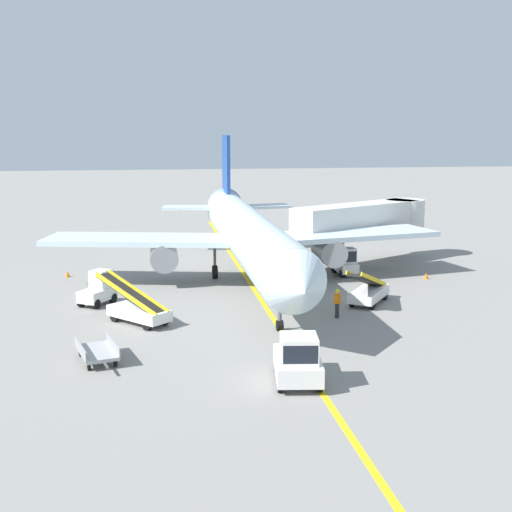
% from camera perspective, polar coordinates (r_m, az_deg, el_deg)
% --- Properties ---
extents(ground_plane, '(300.00, 300.00, 0.00)m').
position_cam_1_polar(ground_plane, '(36.31, 2.02, -6.52)').
color(ground_plane, gray).
extents(taxi_line_yellow, '(1.07, 80.00, 0.01)m').
position_cam_1_polar(taxi_line_yellow, '(41.07, 0.96, -4.49)').
color(taxi_line_yellow, yellow).
rests_on(taxi_line_yellow, ground).
extents(airliner, '(28.61, 35.23, 10.10)m').
position_cam_1_polar(airliner, '(47.87, -0.68, 1.85)').
color(airliner, silver).
rests_on(airliner, ground).
extents(jet_bridge, '(12.48, 8.37, 4.85)m').
position_cam_1_polar(jet_bridge, '(55.45, 9.39, 3.03)').
color(jet_bridge, silver).
rests_on(jet_bridge, ground).
extents(pushback_tug, '(2.38, 3.83, 2.20)m').
position_cam_1_polar(pushback_tug, '(29.41, 3.51, -8.65)').
color(pushback_tug, silver).
rests_on(pushback_tug, ground).
extents(baggage_tug_near_wing, '(2.41, 2.72, 2.10)m').
position_cam_1_polar(baggage_tug_near_wing, '(43.21, -12.96, -2.74)').
color(baggage_tug_near_wing, silver).
rests_on(baggage_tug_near_wing, ground).
extents(baggage_tug_by_cargo_door, '(1.49, 2.49, 2.10)m').
position_cam_1_polar(baggage_tug_by_cargo_door, '(50.77, 7.49, -0.60)').
color(baggage_tug_by_cargo_door, silver).
rests_on(baggage_tug_by_cargo_door, ground).
extents(belt_loader_forward_hold, '(4.26, 4.57, 2.59)m').
position_cam_1_polar(belt_loader_forward_hold, '(38.71, -9.82, -4.40)').
color(belt_loader_forward_hold, silver).
rests_on(belt_loader_forward_hold, ground).
extents(belt_loader_aft_hold, '(3.95, 4.78, 2.59)m').
position_cam_1_polar(belt_loader_aft_hold, '(42.88, 9.33, -2.92)').
color(belt_loader_aft_hold, silver).
rests_on(belt_loader_aft_hold, ground).
extents(baggage_cart_loaded, '(2.22, 3.84, 0.94)m').
position_cam_1_polar(baggage_cart_loaded, '(32.94, -13.05, -7.75)').
color(baggage_cart_loaded, '#A5A5A8').
rests_on(baggage_cart_loaded, ground).
extents(ground_crew_marshaller, '(0.36, 0.24, 1.70)m').
position_cam_1_polar(ground_crew_marshaller, '(39.40, 6.77, -3.85)').
color(ground_crew_marshaller, '#26262D').
rests_on(ground_crew_marshaller, ground).
extents(safety_cone_nose_left, '(0.36, 0.36, 0.44)m').
position_cam_1_polar(safety_cone_nose_left, '(51.86, -15.40, -1.45)').
color(safety_cone_nose_left, orange).
rests_on(safety_cone_nose_left, ground).
extents(safety_cone_nose_right, '(0.36, 0.36, 0.44)m').
position_cam_1_polar(safety_cone_nose_right, '(50.86, 13.95, -1.61)').
color(safety_cone_nose_right, orange).
rests_on(safety_cone_nose_right, ground).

